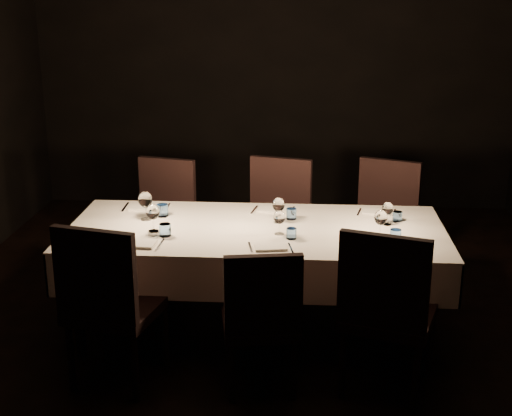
# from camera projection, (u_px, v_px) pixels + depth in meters

# --- Properties ---
(room) EXTENTS (5.01, 6.01, 3.01)m
(room) POSITION_uv_depth(u_px,v_px,m) (256.00, 119.00, 4.55)
(room) COLOR black
(room) RESTS_ON ground
(dining_table) EXTENTS (2.52, 1.12, 0.76)m
(dining_table) POSITION_uv_depth(u_px,v_px,m) (256.00, 238.00, 4.79)
(dining_table) COLOR black
(dining_table) RESTS_ON ground
(chair_near_left) EXTENTS (0.60, 0.60, 1.04)m
(chair_near_left) POSITION_uv_depth(u_px,v_px,m) (109.00, 299.00, 4.15)
(chair_near_left) COLOR black
(chair_near_left) RESTS_ON ground
(place_setting_near_left) EXTENTS (0.34, 0.41, 0.19)m
(place_setting_near_left) POSITION_uv_depth(u_px,v_px,m) (151.00, 226.00, 4.58)
(place_setting_near_left) COLOR silver
(place_setting_near_left) RESTS_ON dining_table
(chair_near_center) EXTENTS (0.50, 0.50, 0.91)m
(chair_near_center) POSITION_uv_depth(u_px,v_px,m) (261.00, 315.00, 4.09)
(chair_near_center) COLOR black
(chair_near_center) RESTS_ON ground
(place_setting_near_center) EXTENTS (0.31, 0.39, 0.16)m
(place_setting_near_center) POSITION_uv_depth(u_px,v_px,m) (280.00, 230.00, 4.53)
(place_setting_near_center) COLOR silver
(place_setting_near_center) RESTS_ON dining_table
(chair_near_right) EXTENTS (0.63, 0.63, 1.05)m
(chair_near_right) POSITION_uv_depth(u_px,v_px,m) (386.00, 307.00, 4.05)
(chair_near_right) COLOR black
(chair_near_right) RESTS_ON ground
(place_setting_near_right) EXTENTS (0.32, 0.40, 0.18)m
(place_setting_near_right) POSITION_uv_depth(u_px,v_px,m) (383.00, 231.00, 4.49)
(place_setting_near_right) COLOR silver
(place_setting_near_right) RESTS_ON dining_table
(chair_far_left) EXTENTS (0.57, 0.57, 0.99)m
(chair_far_left) POSITION_uv_depth(u_px,v_px,m) (162.00, 216.00, 5.70)
(chair_far_left) COLOR black
(chair_far_left) RESTS_ON ground
(place_setting_far_left) EXTENTS (0.36, 0.42, 0.20)m
(place_setting_far_left) POSITION_uv_depth(u_px,v_px,m) (149.00, 205.00, 5.00)
(place_setting_far_left) COLOR silver
(place_setting_far_left) RESTS_ON dining_table
(chair_far_center) EXTENTS (0.60, 0.60, 1.03)m
(chair_far_center) POSITION_uv_depth(u_px,v_px,m) (276.00, 220.00, 5.57)
(chair_far_center) COLOR black
(chair_far_center) RESTS_ON ground
(place_setting_far_center) EXTENTS (0.33, 0.40, 0.18)m
(place_setting_far_center) POSITION_uv_depth(u_px,v_px,m) (280.00, 209.00, 4.95)
(place_setting_far_center) COLOR silver
(place_setting_far_center) RESTS_ON dining_table
(chair_far_right) EXTENTS (0.63, 0.63, 1.01)m
(chair_far_right) POSITION_uv_depth(u_px,v_px,m) (383.00, 220.00, 5.57)
(chair_far_right) COLOR black
(chair_far_right) RESTS_ON ground
(place_setting_far_right) EXTENTS (0.30, 0.39, 0.16)m
(place_setting_far_right) POSITION_uv_depth(u_px,v_px,m) (386.00, 212.00, 4.90)
(place_setting_far_right) COLOR silver
(place_setting_far_right) RESTS_ON dining_table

